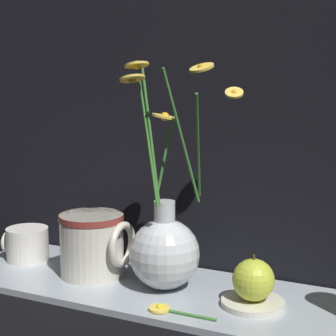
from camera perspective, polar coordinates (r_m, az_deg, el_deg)
ground_plane at (r=1.04m, az=0.15°, el=-12.76°), size 6.00×6.00×0.00m
shelf at (r=1.04m, az=0.15°, el=-12.46°), size 0.86×0.26×0.01m
vase_with_flowers at (r=1.02m, az=-0.43°, el=-8.18°), size 0.20×0.16×0.41m
yellow_mug at (r=1.22m, az=-14.15°, el=-7.49°), size 0.10×0.09×0.07m
ceramic_pitcher at (r=1.10m, az=-7.54°, el=-7.42°), size 0.15×0.12×0.13m
saucer_plate at (r=0.98m, az=8.61°, el=-13.40°), size 0.11×0.11×0.01m
orange_fruit at (r=0.96m, az=8.67°, el=-11.17°), size 0.07×0.07×0.08m
loose_daisy at (r=0.94m, az=-0.09°, el=-14.22°), size 0.12×0.04×0.01m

